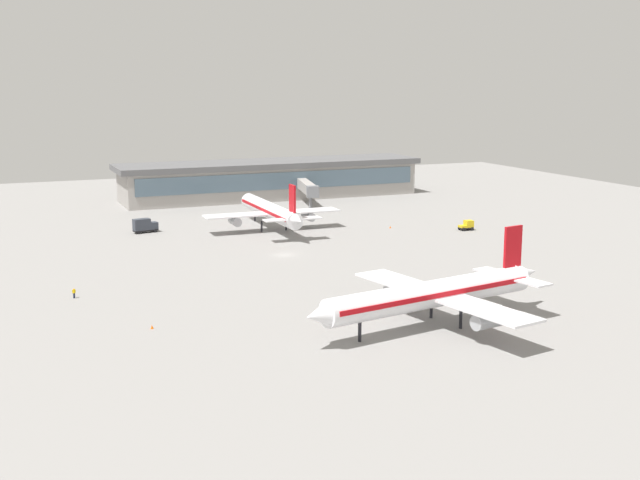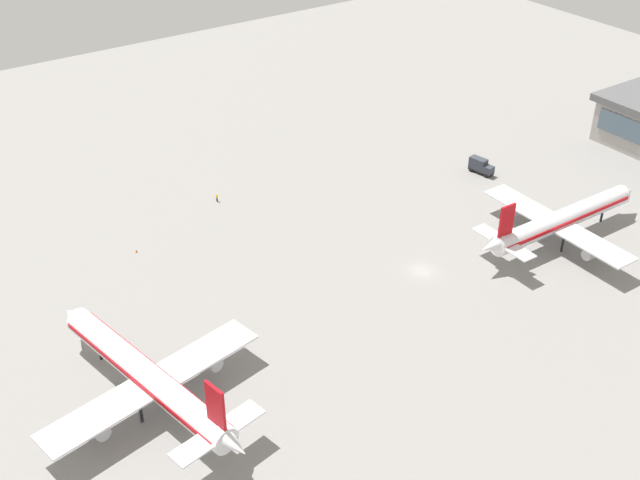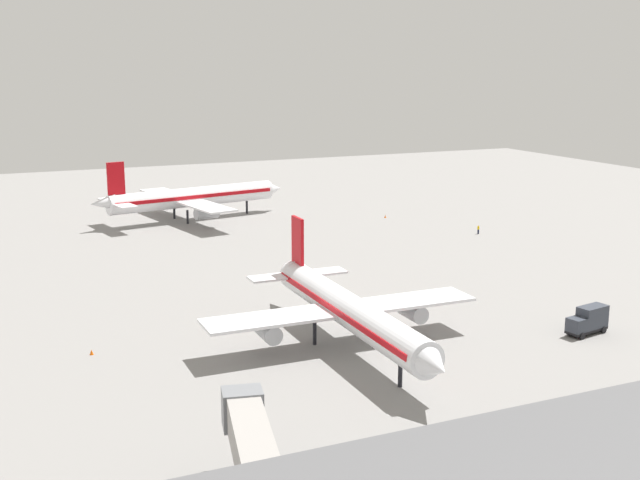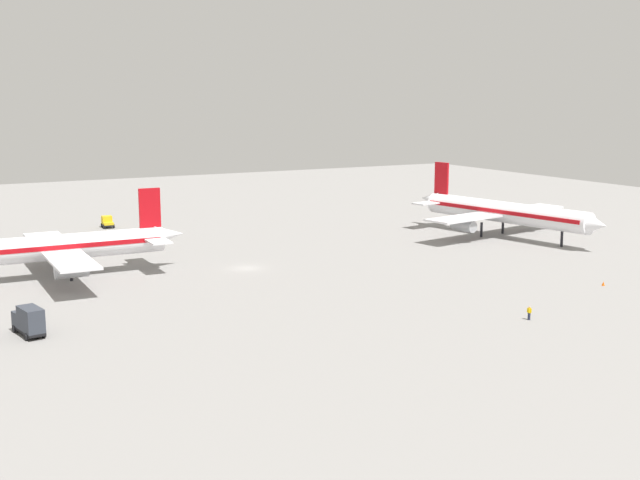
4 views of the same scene
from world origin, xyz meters
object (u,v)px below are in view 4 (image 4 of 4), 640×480
(airplane_at_gate, at_px, (503,212))
(safety_cone_near_gate, at_px, (603,284))
(catering_truck, at_px, (29,320))
(airplane_taxiing, at_px, (50,248))
(ground_crew_worker, at_px, (529,313))
(safety_cone_mid_apron, at_px, (77,242))
(baggage_tug, at_px, (107,222))

(airplane_at_gate, relative_size, safety_cone_near_gate, 70.63)
(catering_truck, height_order, safety_cone_near_gate, catering_truck)
(airplane_taxiing, height_order, ground_crew_worker, airplane_taxiing)
(airplane_taxiing, bearing_deg, safety_cone_mid_apron, -108.56)
(airplane_at_gate, relative_size, safety_cone_mid_apron, 70.63)
(baggage_tug, relative_size, safety_cone_near_gate, 5.48)
(safety_cone_mid_apron, bearing_deg, catering_truck, -17.08)
(airplane_taxiing, height_order, safety_cone_mid_apron, airplane_taxiing)
(ground_crew_worker, relative_size, safety_cone_mid_apron, 2.78)
(airplane_taxiing, xyz_separation_m, ground_crew_worker, (49.64, 45.44, -3.64))
(baggage_tug, bearing_deg, safety_cone_near_gate, -147.22)
(catering_truck, distance_m, safety_cone_mid_apron, 57.35)
(ground_crew_worker, relative_size, safety_cone_near_gate, 2.78)
(catering_truck, bearing_deg, airplane_at_gate, -84.94)
(airplane_taxiing, distance_m, baggage_tug, 46.13)
(baggage_tug, relative_size, catering_truck, 0.56)
(airplane_at_gate, bearing_deg, airplane_taxiing, -103.39)
(safety_cone_mid_apron, bearing_deg, airplane_at_gate, 66.73)
(ground_crew_worker, distance_m, safety_cone_mid_apron, 84.43)
(catering_truck, distance_m, ground_crew_worker, 57.13)
(catering_truck, height_order, ground_crew_worker, catering_truck)
(airplane_taxiing, xyz_separation_m, safety_cone_mid_apron, (-26.70, 9.37, -4.19))
(ground_crew_worker, distance_m, safety_cone_near_gate, 22.84)
(airplane_at_gate, xyz_separation_m, airplane_taxiing, (-4.06, -80.90, -0.22))
(airplane_taxiing, xyz_separation_m, catering_truck, (28.11, -7.47, -2.79))
(baggage_tug, xyz_separation_m, safety_cone_near_gate, (83.48, 48.14, -0.86))
(airplane_taxiing, distance_m, safety_cone_near_gate, 78.64)
(ground_crew_worker, height_order, safety_cone_mid_apron, ground_crew_worker)
(baggage_tug, relative_size, ground_crew_worker, 1.97)
(catering_truck, bearing_deg, safety_cone_near_gate, -110.31)
(baggage_tug, distance_m, ground_crew_worker, 95.58)
(safety_cone_near_gate, bearing_deg, airplane_at_gate, 159.21)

